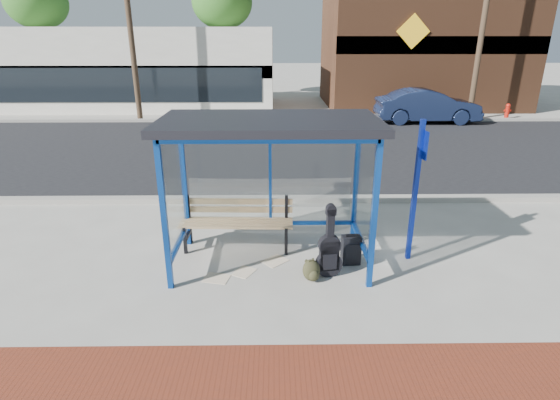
{
  "coord_description": "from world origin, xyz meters",
  "views": [
    {
      "loc": [
        0.07,
        -6.5,
        3.55
      ],
      "look_at": [
        0.16,
        0.2,
        1.05
      ],
      "focal_mm": 28.0,
      "sensor_mm": 36.0,
      "label": 1
    }
  ],
  "objects_px": {
    "fire_hydrant": "(507,110)",
    "bench": "(237,220)",
    "parked_car": "(427,106)",
    "suitcase": "(351,250)",
    "backpack": "(312,271)",
    "guitar_bag": "(329,252)"
  },
  "relations": [
    {
      "from": "parked_car",
      "to": "fire_hydrant",
      "type": "bearing_deg",
      "value": -76.68
    },
    {
      "from": "bench",
      "to": "fire_hydrant",
      "type": "height_order",
      "value": "bench"
    },
    {
      "from": "guitar_bag",
      "to": "fire_hydrant",
      "type": "bearing_deg",
      "value": 46.21
    },
    {
      "from": "guitar_bag",
      "to": "bench",
      "type": "bearing_deg",
      "value": 136.7
    },
    {
      "from": "suitcase",
      "to": "parked_car",
      "type": "distance_m",
      "value": 13.91
    },
    {
      "from": "guitar_bag",
      "to": "fire_hydrant",
      "type": "xyz_separation_m",
      "value": [
        9.93,
        14.09,
        -0.04
      ]
    },
    {
      "from": "parked_car",
      "to": "backpack",
      "type": "bearing_deg",
      "value": 155.79
    },
    {
      "from": "bench",
      "to": "fire_hydrant",
      "type": "xyz_separation_m",
      "value": [
        11.45,
        13.04,
        -0.15
      ]
    },
    {
      "from": "backpack",
      "to": "fire_hydrant",
      "type": "height_order",
      "value": "fire_hydrant"
    },
    {
      "from": "parked_car",
      "to": "fire_hydrant",
      "type": "height_order",
      "value": "parked_car"
    },
    {
      "from": "backpack",
      "to": "parked_car",
      "type": "height_order",
      "value": "parked_car"
    },
    {
      "from": "fire_hydrant",
      "to": "bench",
      "type": "bearing_deg",
      "value": -131.28
    },
    {
      "from": "guitar_bag",
      "to": "suitcase",
      "type": "relative_size",
      "value": 2.12
    },
    {
      "from": "backpack",
      "to": "fire_hydrant",
      "type": "xyz_separation_m",
      "value": [
        10.21,
        14.23,
        0.22
      ]
    },
    {
      "from": "suitcase",
      "to": "backpack",
      "type": "distance_m",
      "value": 0.88
    },
    {
      "from": "suitcase",
      "to": "fire_hydrant",
      "type": "relative_size",
      "value": 0.76
    },
    {
      "from": "bench",
      "to": "parked_car",
      "type": "distance_m",
      "value": 14.2
    },
    {
      "from": "backpack",
      "to": "parked_car",
      "type": "bearing_deg",
      "value": 45.67
    },
    {
      "from": "guitar_bag",
      "to": "suitcase",
      "type": "height_order",
      "value": "guitar_bag"
    },
    {
      "from": "bench",
      "to": "suitcase",
      "type": "bearing_deg",
      "value": -16.95
    },
    {
      "from": "guitar_bag",
      "to": "fire_hydrant",
      "type": "height_order",
      "value": "guitar_bag"
    },
    {
      "from": "suitcase",
      "to": "backpack",
      "type": "xyz_separation_m",
      "value": [
        -0.69,
        -0.53,
        -0.09
      ]
    }
  ]
}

